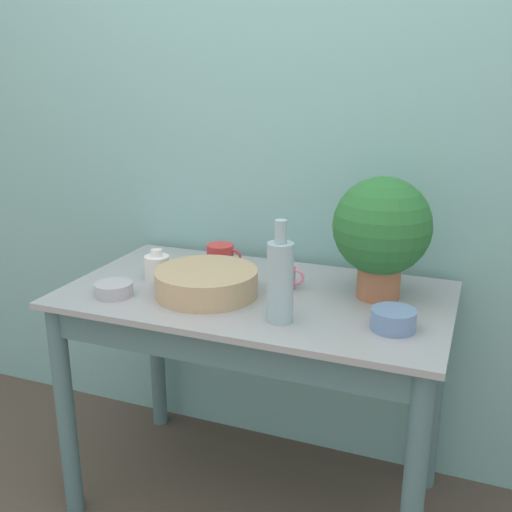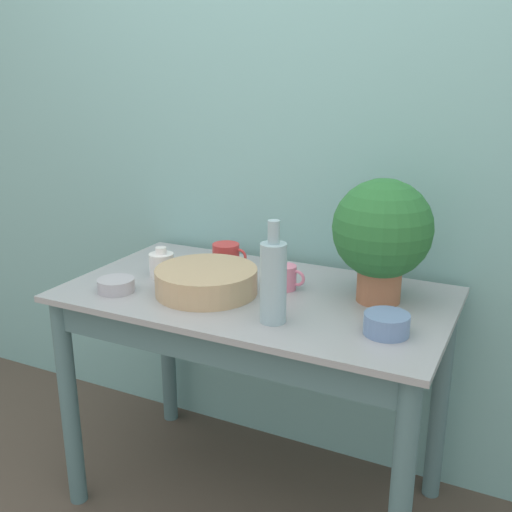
{
  "view_description": "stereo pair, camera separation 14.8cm",
  "coord_description": "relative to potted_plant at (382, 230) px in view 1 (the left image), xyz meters",
  "views": [
    {
      "loc": [
        0.65,
        -1.33,
        1.47
      ],
      "look_at": [
        0.0,
        0.34,
        0.9
      ],
      "focal_mm": 42.0,
      "sensor_mm": 36.0,
      "label": 1
    },
    {
      "loc": [
        0.79,
        -1.27,
        1.47
      ],
      "look_at": [
        0.0,
        0.34,
        0.9
      ],
      "focal_mm": 42.0,
      "sensor_mm": 36.0,
      "label": 2
    }
  ],
  "objects": [
    {
      "name": "counter_table",
      "position": [
        -0.37,
        -0.12,
        -0.37
      ],
      "size": [
        1.22,
        0.68,
        0.78
      ],
      "color": "slate",
      "rests_on": "ground_plane"
    },
    {
      "name": "bottle_short",
      "position": [
        -0.73,
        -0.1,
        -0.17
      ],
      "size": [
        0.08,
        0.08,
        0.1
      ],
      "color": "white",
      "rests_on": "counter_table"
    },
    {
      "name": "bowl_wash_large",
      "position": [
        -0.51,
        -0.17,
        -0.18
      ],
      "size": [
        0.32,
        0.32,
        0.08
      ],
      "color": "tan",
      "rests_on": "counter_table"
    },
    {
      "name": "potted_plant",
      "position": [
        0.0,
        0.0,
        0.0
      ],
      "size": [
        0.3,
        0.3,
        0.38
      ],
      "color": "#A36647",
      "rests_on": "counter_table"
    },
    {
      "name": "bowl_small_steel",
      "position": [
        -0.77,
        -0.29,
        -0.2
      ],
      "size": [
        0.12,
        0.12,
        0.04
      ],
      "color": "#A8A8B2",
      "rests_on": "counter_table"
    },
    {
      "name": "bowl_small_blue",
      "position": [
        0.08,
        -0.23,
        -0.19
      ],
      "size": [
        0.12,
        0.12,
        0.06
      ],
      "color": "#6684B2",
      "rests_on": "counter_table"
    },
    {
      "name": "wall_back",
      "position": [
        -0.37,
        0.3,
        0.2
      ],
      "size": [
        6.0,
        0.05,
        2.4
      ],
      "color": "#7AB2B2",
      "rests_on": "ground_plane"
    },
    {
      "name": "bottle_tall",
      "position": [
        -0.22,
        -0.29,
        -0.09
      ],
      "size": [
        0.07,
        0.07,
        0.29
      ],
      "color": "#93B2BC",
      "rests_on": "counter_table"
    },
    {
      "name": "mug_pink",
      "position": [
        -0.3,
        -0.03,
        -0.18
      ],
      "size": [
        0.11,
        0.08,
        0.08
      ],
      "color": "pink",
      "rests_on": "counter_table"
    },
    {
      "name": "mug_red",
      "position": [
        -0.57,
        0.08,
        -0.17
      ],
      "size": [
        0.13,
        0.1,
        0.09
      ],
      "color": "#C63838",
      "rests_on": "counter_table"
    }
  ]
}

